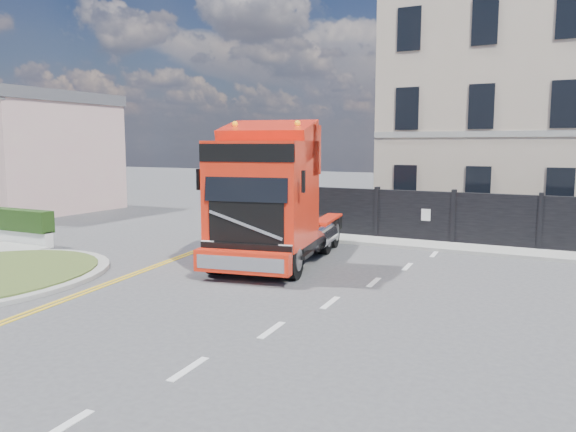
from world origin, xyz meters
The scene contains 6 objects.
ground centered at (0.00, 0.00, 0.00)m, with size 120.00×120.00×0.00m, color #424244.
seaside_bldg_pink centered at (-20.00, 9.00, 3.00)m, with size 8.00×8.00×6.00m, color #CEACA0.
hoarding_fence centered at (6.55, 9.00, 1.00)m, with size 18.80×0.25×2.00m.
georgian_building centered at (6.00, 16.50, 5.77)m, with size 12.30×10.30×12.80m.
pavement_far centered at (6.00, 8.10, 0.06)m, with size 20.00×1.60×0.12m, color gray.
truck centered at (-0.35, 2.62, 1.96)m, with size 3.99×7.67×4.38m.
Camera 1 is at (8.04, -12.52, 3.79)m, focal length 35.00 mm.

